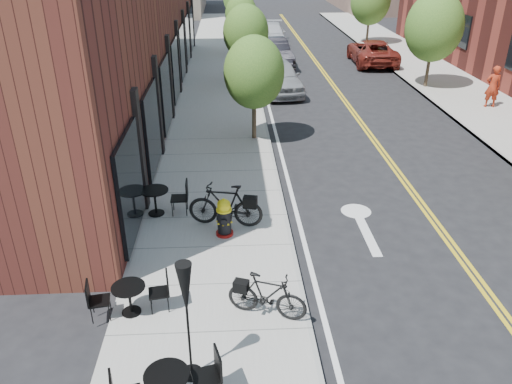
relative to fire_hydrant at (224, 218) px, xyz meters
name	(u,v)px	position (x,y,z in m)	size (l,w,h in m)	color
ground	(302,285)	(1.72, -2.06, -0.61)	(120.00, 120.00, 0.00)	black
sidewalk_near	(218,131)	(-0.28, 7.94, -0.55)	(4.00, 70.00, 0.12)	#9E9B93
sidewalk_far	(510,125)	(11.72, 7.94, -0.55)	(4.00, 70.00, 0.12)	#9E9B93
building_near	(113,27)	(-4.78, 11.94, 2.89)	(5.00, 28.00, 7.00)	#4D1E18
tree_near_a	(254,73)	(1.12, 6.94, 2.00)	(2.20, 2.20, 3.81)	#382B1E
tree_near_b	(246,33)	(1.12, 14.94, 2.11)	(2.30, 2.30, 3.98)	#382B1E
tree_near_c	(241,15)	(1.12, 22.94, 1.92)	(2.10, 2.10, 3.67)	#382B1E
tree_far_b	(434,27)	(10.32, 13.94, 2.45)	(2.80, 2.80, 4.62)	#382B1E
tree_far_c	(371,0)	(10.32, 25.94, 2.45)	(2.80, 2.80, 4.62)	#382B1E
fire_hydrant	(224,218)	(0.00, 0.00, 0.00)	(0.52, 0.52, 1.03)	maroon
bicycle_left	(225,205)	(0.03, 0.47, 0.11)	(0.56, 1.97, 1.18)	black
bicycle_right	(267,296)	(0.85, -3.14, 0.00)	(0.46, 1.62, 0.98)	black
bistro_set_b	(129,296)	(-1.88, -2.91, -0.06)	(1.59, 0.78, 0.84)	black
bistro_set_c	(155,198)	(-1.88, 1.18, -0.01)	(1.77, 0.78, 0.96)	black
patio_umbrella	(186,298)	(-0.57, -4.59, 1.18)	(0.37, 0.37, 2.32)	black
parked_car_a	(278,76)	(2.67, 13.65, 0.19)	(1.89, 4.70, 1.60)	#919498
parked_car_b	(273,52)	(2.88, 19.55, 0.20)	(1.70, 4.88, 1.61)	black
parked_car_c	(271,34)	(3.32, 26.28, 0.14)	(2.10, 5.16, 1.50)	silver
parked_car_far	(372,52)	(9.03, 19.76, 0.12)	(2.43, 5.26, 1.46)	maroon
pedestrian	(493,86)	(11.93, 10.32, 0.44)	(0.67, 0.44, 1.85)	#9F2B15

